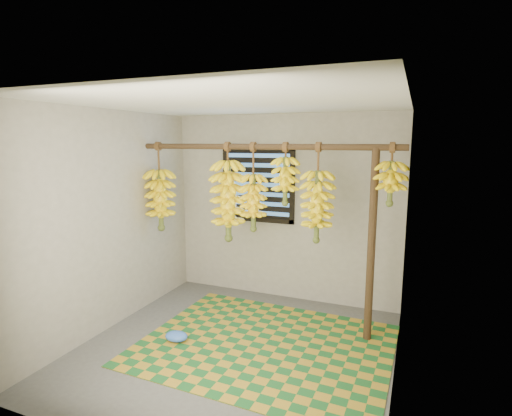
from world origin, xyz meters
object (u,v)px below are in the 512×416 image
at_px(plastic_bag, 176,336).
at_px(banana_bunch_b, 228,201).
at_px(woven_mat, 265,345).
at_px(banana_bunch_d, 285,181).
at_px(banana_bunch_a, 160,200).
at_px(banana_bunch_e, 317,207).
at_px(support_post, 371,247).
at_px(banana_bunch_c, 253,202).
at_px(banana_bunch_f, 391,183).

relative_size(plastic_bag, banana_bunch_b, 0.22).
relative_size(woven_mat, banana_bunch_b, 2.19).
bearing_deg(banana_bunch_d, banana_bunch_a, -180.00).
distance_m(banana_bunch_d, banana_bunch_e, 0.44).
xyz_separation_m(banana_bunch_d, banana_bunch_e, (0.35, -0.00, -0.26)).
xyz_separation_m(plastic_bag, banana_bunch_a, (-0.71, 0.80, 1.28)).
distance_m(support_post, banana_bunch_c, 1.35).
bearing_deg(plastic_bag, banana_bunch_b, 74.45).
relative_size(plastic_bag, banana_bunch_d, 0.37).
relative_size(banana_bunch_c, banana_bunch_d, 1.47).
bearing_deg(banana_bunch_e, banana_bunch_a, 180.00).
xyz_separation_m(plastic_bag, banana_bunch_f, (1.98, 0.80, 1.60)).
bearing_deg(woven_mat, banana_bunch_b, 141.66).
bearing_deg(banana_bunch_a, banana_bunch_c, 0.00).
bearing_deg(support_post, banana_bunch_b, 180.00).
height_order(plastic_bag, banana_bunch_d, banana_bunch_d).
relative_size(support_post, banana_bunch_d, 2.97).
bearing_deg(banana_bunch_f, banana_bunch_c, 180.00).
relative_size(plastic_bag, banana_bunch_e, 0.23).
height_order(banana_bunch_c, banana_bunch_f, same).
height_order(support_post, banana_bunch_a, banana_bunch_a).
bearing_deg(banana_bunch_b, woven_mat, -38.34).
bearing_deg(woven_mat, plastic_bag, -162.20).
distance_m(plastic_bag, banana_bunch_a, 1.67).
relative_size(banana_bunch_d, banana_bunch_e, 0.64).
bearing_deg(banana_bunch_a, banana_bunch_f, 0.00).
bearing_deg(banana_bunch_b, banana_bunch_d, 0.00).
xyz_separation_m(woven_mat, banana_bunch_e, (0.38, 0.52, 1.38)).
relative_size(banana_bunch_d, banana_bunch_f, 1.10).
distance_m(banana_bunch_a, banana_bunch_d, 1.64).
relative_size(woven_mat, banana_bunch_e, 2.34).
distance_m(support_post, banana_bunch_a, 2.56).
height_order(support_post, banana_bunch_e, banana_bunch_e).
bearing_deg(banana_bunch_e, banana_bunch_f, 0.00).
relative_size(banana_bunch_a, banana_bunch_b, 0.96).
bearing_deg(banana_bunch_f, support_post, 180.00).
bearing_deg(banana_bunch_b, support_post, -0.00).
xyz_separation_m(support_post, banana_bunch_b, (-1.60, 0.00, 0.38)).
height_order(woven_mat, banana_bunch_e, banana_bunch_e).
distance_m(banana_bunch_b, banana_bunch_c, 0.31).
distance_m(support_post, banana_bunch_d, 1.12).
bearing_deg(plastic_bag, banana_bunch_f, 22.03).
bearing_deg(banana_bunch_c, plastic_bag, -123.74).
bearing_deg(plastic_bag, banana_bunch_d, 41.47).
relative_size(banana_bunch_b, banana_bunch_f, 1.83).
height_order(banana_bunch_c, banana_bunch_e, same).
bearing_deg(support_post, banana_bunch_d, 180.00).
relative_size(plastic_bag, banana_bunch_f, 0.40).
xyz_separation_m(banana_bunch_a, banana_bunch_c, (1.24, 0.00, 0.04)).
distance_m(banana_bunch_b, banana_bunch_f, 1.78).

